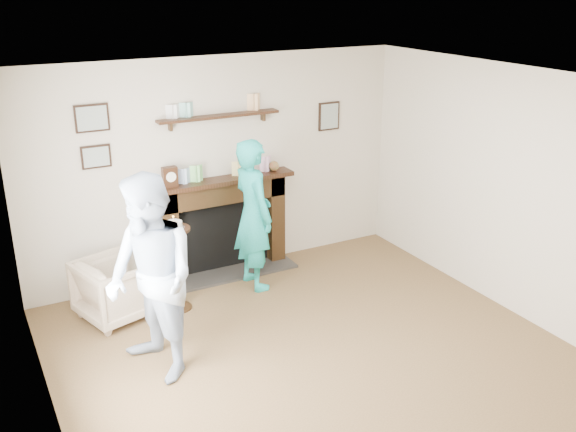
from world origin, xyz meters
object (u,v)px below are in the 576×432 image
object	(u,v)px
armchair	(119,316)
woman	(255,284)
man	(159,372)
pedestal_table	(176,252)

from	to	relation	value
armchair	woman	distance (m)	1.55
armchair	woman	bearing A→B (deg)	-106.72
armchair	man	distance (m)	1.16
armchair	pedestal_table	bearing A→B (deg)	-118.84
armchair	woman	world-z (taller)	woman
armchair	man	world-z (taller)	man
man	woman	distance (m)	1.89
armchair	pedestal_table	distance (m)	0.89
man	woman	xyz separation A→B (m)	(1.49, 1.16, 0.00)
pedestal_table	armchair	bearing A→B (deg)	167.88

